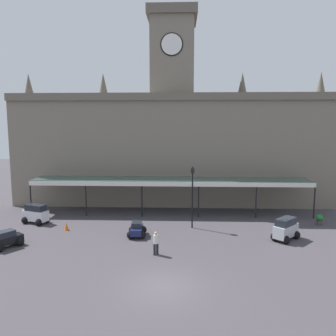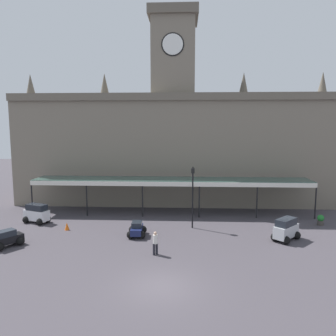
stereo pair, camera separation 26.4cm
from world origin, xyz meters
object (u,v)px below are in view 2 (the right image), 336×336
at_px(pedestrian_crossing_forecourt, 155,242).
at_px(planter_by_canopy, 321,220).
at_px(car_silver_van, 286,230).
at_px(traffic_cone, 67,226).
at_px(car_navy_sedan, 137,230).
at_px(car_black_estate, 6,240).
at_px(car_white_van, 37,214).
at_px(victorian_lamppost, 193,191).

height_order(pedestrian_crossing_forecourt, planter_by_canopy, pedestrian_crossing_forecourt).
height_order(car_silver_van, traffic_cone, car_silver_van).
bearing_deg(traffic_cone, car_silver_van, -5.22).
height_order(car_navy_sedan, pedestrian_crossing_forecourt, pedestrian_crossing_forecourt).
bearing_deg(car_black_estate, car_navy_sedan, 17.18).
relative_size(car_white_van, victorian_lamppost, 0.47).
bearing_deg(car_silver_van, car_black_estate, -173.36).
bearing_deg(victorian_lamppost, traffic_cone, -174.13).
height_order(car_silver_van, car_white_van, same).
bearing_deg(victorian_lamppost, car_white_van, 176.77).
relative_size(car_navy_sedan, victorian_lamppost, 0.38).
height_order(car_silver_van, car_black_estate, car_silver_van).
distance_m(car_black_estate, planter_by_canopy, 26.57).
xyz_separation_m(car_white_van, traffic_cone, (3.56, -1.94, -0.48)).
relative_size(car_white_van, planter_by_canopy, 2.69).
height_order(car_navy_sedan, planter_by_canopy, car_navy_sedan).
bearing_deg(victorian_lamppost, planter_by_canopy, 6.74).
bearing_deg(victorian_lamppost, car_navy_sedan, -152.82).
bearing_deg(planter_by_canopy, traffic_cone, -173.68).
distance_m(car_white_van, traffic_cone, 4.08).
xyz_separation_m(victorian_lamppost, planter_by_canopy, (11.71, 1.38, -2.88)).
height_order(car_black_estate, pedestrian_crossing_forecourt, pedestrian_crossing_forecourt).
xyz_separation_m(car_silver_van, traffic_cone, (-18.24, 1.67, -0.48)).
height_order(victorian_lamppost, traffic_cone, victorian_lamppost).
xyz_separation_m(car_navy_sedan, victorian_lamppost, (4.61, 2.37, 2.87)).
relative_size(car_navy_sedan, car_black_estate, 0.86).
relative_size(car_black_estate, victorian_lamppost, 0.44).
distance_m(car_navy_sedan, pedestrian_crossing_forecourt, 4.30).
distance_m(car_navy_sedan, car_black_estate, 9.84).
height_order(car_black_estate, traffic_cone, car_black_estate).
bearing_deg(planter_by_canopy, car_black_estate, -165.49).
bearing_deg(car_silver_van, car_white_van, 170.61).
height_order(car_silver_van, victorian_lamppost, victorian_lamppost).
xyz_separation_m(car_silver_van, car_black_estate, (-21.32, -2.48, -0.24)).
bearing_deg(planter_by_canopy, car_navy_sedan, -167.06).
bearing_deg(pedestrian_crossing_forecourt, car_white_van, 149.04).
height_order(car_navy_sedan, car_silver_van, car_silver_van).
xyz_separation_m(victorian_lamppost, traffic_cone, (-10.92, -1.12, -3.04)).
bearing_deg(car_navy_sedan, planter_by_canopy, 12.94).
relative_size(car_white_van, car_black_estate, 1.06).
height_order(car_silver_van, pedestrian_crossing_forecourt, car_silver_van).
relative_size(traffic_cone, planter_by_canopy, 0.69).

